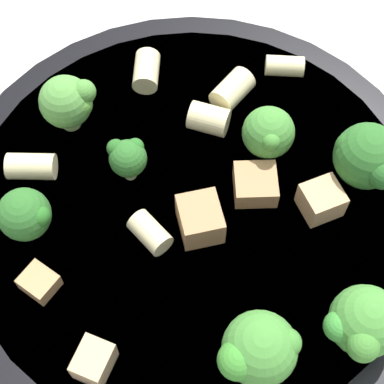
# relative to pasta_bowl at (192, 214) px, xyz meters

# --- Properties ---
(ground_plane) EXTENTS (2.00, 2.00, 0.00)m
(ground_plane) POSITION_rel_pasta_bowl_xyz_m (0.00, 0.00, -0.02)
(ground_plane) COLOR beige
(pasta_bowl) EXTENTS (0.29, 0.29, 0.04)m
(pasta_bowl) POSITION_rel_pasta_bowl_xyz_m (0.00, 0.00, 0.00)
(pasta_bowl) COLOR black
(pasta_bowl) RESTS_ON ground_plane
(broccoli_floret_0) EXTENTS (0.02, 0.02, 0.03)m
(broccoli_floret_0) POSITION_rel_pasta_bowl_xyz_m (0.04, -0.01, 0.04)
(broccoli_floret_0) COLOR #9EC175
(broccoli_floret_0) RESTS_ON pasta_bowl
(broccoli_floret_1) EXTENTS (0.03, 0.03, 0.03)m
(broccoli_floret_1) POSITION_rel_pasta_bowl_xyz_m (0.08, 0.04, 0.04)
(broccoli_floret_1) COLOR #93B766
(broccoli_floret_1) RESTS_ON pasta_bowl
(broccoli_floret_2) EXTENTS (0.03, 0.03, 0.04)m
(broccoli_floret_2) POSITION_rel_pasta_bowl_xyz_m (0.08, -0.04, 0.04)
(broccoli_floret_2) COLOR #93B766
(broccoli_floret_2) RESTS_ON pasta_bowl
(broccoli_floret_3) EXTENTS (0.04, 0.04, 0.04)m
(broccoli_floret_3) POSITION_rel_pasta_bowl_xyz_m (-0.10, 0.06, 0.04)
(broccoli_floret_3) COLOR #84AD60
(broccoli_floret_3) RESTS_ON pasta_bowl
(broccoli_floret_4) EXTENTS (0.04, 0.04, 0.04)m
(broccoli_floret_4) POSITION_rel_pasta_bowl_xyz_m (-0.09, -0.03, 0.04)
(broccoli_floret_4) COLOR #84AD60
(broccoli_floret_4) RESTS_ON pasta_bowl
(broccoli_floret_5) EXTENTS (0.03, 0.03, 0.03)m
(broccoli_floret_5) POSITION_rel_pasta_bowl_xyz_m (-0.04, -0.04, 0.04)
(broccoli_floret_5) COLOR #84AD60
(broccoli_floret_5) RESTS_ON pasta_bowl
(broccoli_floret_6) EXTENTS (0.04, 0.04, 0.04)m
(broccoli_floret_6) POSITION_rel_pasta_bowl_xyz_m (-0.05, 0.09, 0.04)
(broccoli_floret_6) COLOR #84AD60
(broccoli_floret_6) RESTS_ON pasta_bowl
(rigatoni_0) EXTENTS (0.03, 0.02, 0.02)m
(rigatoni_0) POSITION_rel_pasta_bowl_xyz_m (0.10, 0.00, 0.02)
(rigatoni_0) COLOR beige
(rigatoni_0) RESTS_ON pasta_bowl
(rigatoni_1) EXTENTS (0.03, 0.02, 0.02)m
(rigatoni_1) POSITION_rel_pasta_bowl_xyz_m (0.00, -0.05, 0.03)
(rigatoni_1) COLOR beige
(rigatoni_1) RESTS_ON pasta_bowl
(rigatoni_2) EXTENTS (0.02, 0.03, 0.02)m
(rigatoni_2) POSITION_rel_pasta_bowl_xyz_m (0.05, -0.08, 0.02)
(rigatoni_2) COLOR beige
(rigatoni_2) RESTS_ON pasta_bowl
(rigatoni_3) EXTENTS (0.03, 0.03, 0.01)m
(rigatoni_3) POSITION_rel_pasta_bowl_xyz_m (0.02, 0.03, 0.02)
(rigatoni_3) COLOR beige
(rigatoni_3) RESTS_ON pasta_bowl
(rigatoni_4) EXTENTS (0.03, 0.03, 0.02)m
(rigatoni_4) POSITION_rel_pasta_bowl_xyz_m (-0.01, -0.08, 0.03)
(rigatoni_4) COLOR beige
(rigatoni_4) RESTS_ON pasta_bowl
(rigatoni_5) EXTENTS (0.03, 0.02, 0.01)m
(rigatoni_5) POSITION_rel_pasta_bowl_xyz_m (-0.04, -0.11, 0.02)
(rigatoni_5) COLOR beige
(rigatoni_5) RESTS_ON pasta_bowl
(chicken_chunk_0) EXTENTS (0.03, 0.03, 0.02)m
(chicken_chunk_0) POSITION_rel_pasta_bowl_xyz_m (-0.01, 0.02, 0.03)
(chicken_chunk_0) COLOR #A87A4C
(chicken_chunk_0) RESTS_ON pasta_bowl
(chicken_chunk_1) EXTENTS (0.03, 0.03, 0.02)m
(chicken_chunk_1) POSITION_rel_pasta_bowl_xyz_m (-0.07, -0.01, 0.03)
(chicken_chunk_1) COLOR tan
(chicken_chunk_1) RESTS_ON pasta_bowl
(chicken_chunk_2) EXTENTS (0.02, 0.02, 0.02)m
(chicken_chunk_2) POSITION_rel_pasta_bowl_xyz_m (0.03, 0.10, 0.03)
(chicken_chunk_2) COLOR tan
(chicken_chunk_2) RESTS_ON pasta_bowl
(chicken_chunk_3) EXTENTS (0.03, 0.03, 0.01)m
(chicken_chunk_3) POSITION_rel_pasta_bowl_xyz_m (-0.03, -0.01, 0.02)
(chicken_chunk_3) COLOR #A87A4C
(chicken_chunk_3) RESTS_ON pasta_bowl
(chicken_chunk_4) EXTENTS (0.02, 0.02, 0.01)m
(chicken_chunk_4) POSITION_rel_pasta_bowl_xyz_m (0.07, 0.07, 0.02)
(chicken_chunk_4) COLOR tan
(chicken_chunk_4) RESTS_ON pasta_bowl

